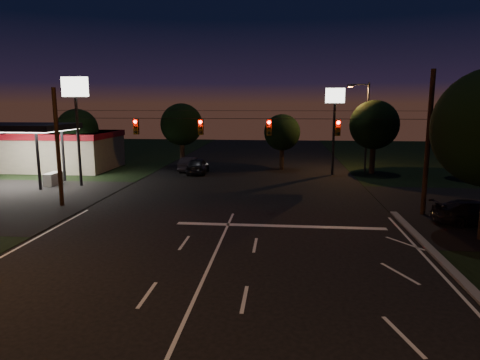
# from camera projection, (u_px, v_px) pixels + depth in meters

# --- Properties ---
(ground) EXTENTS (140.00, 140.00, 0.00)m
(ground) POSITION_uv_depth(u_px,v_px,m) (183.00, 325.00, 13.62)
(ground) COLOR black
(ground) RESTS_ON ground
(stop_bar) EXTENTS (12.00, 0.50, 0.01)m
(stop_bar) POSITION_uv_depth(u_px,v_px,m) (280.00, 226.00, 24.58)
(stop_bar) COLOR silver
(stop_bar) RESTS_ON ground
(utility_pole_right) EXTENTS (0.30, 0.30, 9.00)m
(utility_pole_right) POSITION_uv_depth(u_px,v_px,m) (422.00, 215.00, 27.13)
(utility_pole_right) COLOR black
(utility_pole_right) RESTS_ON ground
(utility_pole_left) EXTENTS (0.28, 0.28, 8.00)m
(utility_pole_left) POSITION_uv_depth(u_px,v_px,m) (62.00, 206.00, 29.48)
(utility_pole_left) COLOR black
(utility_pole_left) RESTS_ON ground
(signal_span) EXTENTS (24.00, 0.40, 1.56)m
(signal_span) POSITION_uv_depth(u_px,v_px,m) (235.00, 126.00, 27.30)
(signal_span) COLOR black
(signal_span) RESTS_ON ground
(gas_station) EXTENTS (14.20, 16.10, 5.25)m
(gas_station) POSITION_uv_depth(u_px,v_px,m) (45.00, 147.00, 45.10)
(gas_station) COLOR gray
(gas_station) RESTS_ON ground
(pole_sign_left_near) EXTENTS (2.20, 0.30, 9.10)m
(pole_sign_left_near) POSITION_uv_depth(u_px,v_px,m) (76.00, 103.00, 35.30)
(pole_sign_left_near) COLOR black
(pole_sign_left_near) RESTS_ON ground
(pole_sign_right) EXTENTS (1.80, 0.30, 8.40)m
(pole_sign_right) POSITION_uv_depth(u_px,v_px,m) (335.00, 111.00, 41.12)
(pole_sign_right) COLOR black
(pole_sign_right) RESTS_ON ground
(street_light_right_far) EXTENTS (2.20, 0.35, 9.00)m
(street_light_right_far) POSITION_uv_depth(u_px,v_px,m) (365.00, 121.00, 42.93)
(street_light_right_far) COLOR black
(street_light_right_far) RESTS_ON ground
(tree_far_a) EXTENTS (4.20, 4.20, 6.42)m
(tree_far_a) POSITION_uv_depth(u_px,v_px,m) (78.00, 130.00, 44.12)
(tree_far_a) COLOR black
(tree_far_a) RESTS_ON ground
(tree_far_b) EXTENTS (4.60, 4.60, 6.98)m
(tree_far_b) POSITION_uv_depth(u_px,v_px,m) (182.00, 125.00, 47.01)
(tree_far_b) COLOR black
(tree_far_b) RESTS_ON ground
(tree_far_c) EXTENTS (3.80, 3.80, 5.86)m
(tree_far_c) POSITION_uv_depth(u_px,v_px,m) (282.00, 133.00, 45.06)
(tree_far_c) COLOR black
(tree_far_c) RESTS_ON ground
(tree_far_d) EXTENTS (4.80, 4.80, 7.30)m
(tree_far_d) POSITION_uv_depth(u_px,v_px,m) (374.00, 125.00, 42.08)
(tree_far_d) COLOR black
(tree_far_d) RESTS_ON ground
(tree_far_e) EXTENTS (4.00, 4.00, 6.18)m
(tree_far_e) POSITION_uv_depth(u_px,v_px,m) (467.00, 135.00, 39.44)
(tree_far_e) COLOR black
(tree_far_e) RESTS_ON ground
(car_oncoming_a) EXTENTS (2.03, 4.72, 1.59)m
(car_oncoming_a) POSITION_uv_depth(u_px,v_px,m) (198.00, 166.00, 42.91)
(car_oncoming_a) COLOR black
(car_oncoming_a) RESTS_ON ground
(car_oncoming_b) EXTENTS (1.73, 4.46, 1.45)m
(car_oncoming_b) POSITION_uv_depth(u_px,v_px,m) (190.00, 164.00, 44.63)
(car_oncoming_b) COLOR black
(car_oncoming_b) RESTS_ON ground
(car_cross) EXTENTS (5.01, 2.39, 1.41)m
(car_cross) POSITION_uv_depth(u_px,v_px,m) (476.00, 213.00, 24.78)
(car_cross) COLOR black
(car_cross) RESTS_ON ground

